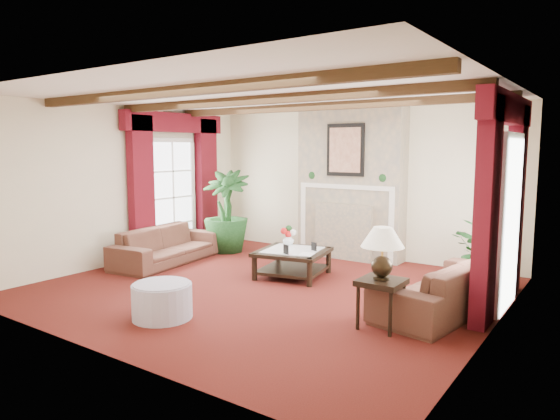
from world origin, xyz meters
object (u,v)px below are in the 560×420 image
Objects in this scene: potted_palm at (227,229)px; side_table at (381,304)px; sofa_right at (444,277)px; sofa_left at (167,239)px; ottoman at (162,301)px; coffee_table at (293,263)px.

side_table is (4.12, -2.15, -0.16)m from potted_palm.
sofa_right is 1.26× the size of potted_palm.
sofa_left is at bearing -78.59° from sofa_right.
sofa_right is at bearing -95.59° from sofa_left.
ottoman is at bearing -41.05° from sofa_right.
sofa_left is 2.91m from ottoman.
potted_palm is (0.22, 1.32, 0.03)m from sofa_left.
coffee_table is at bearing -22.14° from potted_palm.
sofa_right reaches higher than sofa_left.
potted_palm is at bearing 146.50° from coffee_table.
coffee_table is (-2.42, 0.32, -0.22)m from sofa_right.
side_table is (2.03, -1.31, 0.07)m from coffee_table.
sofa_right is at bearing 68.37° from side_table.
ottoman is at bearing -141.00° from sofa_left.
ottoman is (-2.63, -2.15, -0.22)m from sofa_right.
potted_palm is at bearing 119.56° from ottoman.
sofa_right reaches higher than coffee_table.
coffee_table is at bearing 147.30° from side_table.
sofa_right is 3.40m from ottoman.
sofa_right reaches higher than ottoman.
potted_palm reaches higher than sofa_right.
sofa_left is 1.22× the size of potted_palm.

